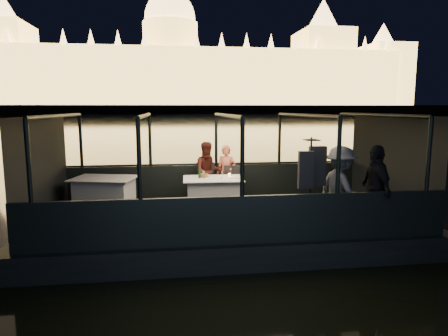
{
  "coord_description": "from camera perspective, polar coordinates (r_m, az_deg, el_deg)",
  "views": [
    {
      "loc": [
        -1.28,
        -8.92,
        2.97
      ],
      "look_at": [
        0.0,
        0.4,
        1.55
      ],
      "focal_mm": 32.0,
      "sensor_mm": 36.0,
      "label": 1
    }
  ],
  "objects": [
    {
      "name": "boat_deck",
      "position": [
        9.35,
        0.33,
        -6.86
      ],
      "size": [
        8.0,
        4.0,
        0.04
      ],
      "primitive_type": "cube",
      "color": "black",
      "rests_on": "boat_hull"
    },
    {
      "name": "chair_port_right",
      "position": [
        10.37,
        1.43,
        -2.65
      ],
      "size": [
        0.46,
        0.46,
        0.96
      ],
      "primitive_type": "cube",
      "rotation": [
        0.0,
        0.0,
        0.03
      ],
      "color": "black",
      "rests_on": "boat_deck"
    },
    {
      "name": "wine_bottle",
      "position": [
        9.77,
        -3.52,
        -0.59
      ],
      "size": [
        0.07,
        0.07,
        0.28
      ],
      "primitive_type": "cylinder",
      "rotation": [
        0.0,
        0.0,
        0.28
      ],
      "color": "#163A15",
      "rests_on": "dining_table_central"
    },
    {
      "name": "end_wall_aft",
      "position": [
        10.45,
        22.62,
        0.66
      ],
      "size": [
        0.02,
        4.0,
        2.3
      ],
      "primitive_type": null,
      "color": "black",
      "rests_on": "boat_deck"
    },
    {
      "name": "passenger_stripe",
      "position": [
        8.36,
        16.23,
        -2.93
      ],
      "size": [
        0.91,
        1.25,
        1.73
      ],
      "primitive_type": "imported",
      "rotation": [
        0.0,
        0.0,
        1.84
      ],
      "color": "silver",
      "rests_on": "boat_deck"
    },
    {
      "name": "embankment",
      "position": [
        218.93,
        -7.53,
        8.01
      ],
      "size": [
        400.0,
        140.0,
        6.0
      ],
      "primitive_type": "cube",
      "color": "#423D33",
      "rests_on": "ground"
    },
    {
      "name": "cabin_glass_port",
      "position": [
        11.03,
        -1.13,
        4.06
      ],
      "size": [
        8.0,
        0.02,
        1.4
      ],
      "primitive_type": null,
      "color": "#99B2B2",
      "rests_on": "gunwale_port"
    },
    {
      "name": "chair_port_left",
      "position": [
        10.63,
        -2.56,
        -2.38
      ],
      "size": [
        0.53,
        0.53,
        1.01
      ],
      "primitive_type": "cube",
      "rotation": [
        0.0,
        0.0,
        -0.14
      ],
      "color": "black",
      "rests_on": "boat_deck"
    },
    {
      "name": "boat_hull",
      "position": [
        9.49,
        0.33,
        -9.66
      ],
      "size": [
        8.6,
        4.4,
        1.0
      ],
      "primitive_type": "cube",
      "color": "black",
      "rests_on": "river_water"
    },
    {
      "name": "wine_glass_red",
      "position": [
        10.17,
        0.97,
        -0.52
      ],
      "size": [
        0.07,
        0.07,
        0.17
      ],
      "primitive_type": null,
      "rotation": [
        0.0,
        0.0,
        -0.38
      ],
      "color": "white",
      "rests_on": "dining_table_central"
    },
    {
      "name": "person_man_maroon",
      "position": [
        10.62,
        -2.29,
        -0.74
      ],
      "size": [
        0.82,
        0.68,
        1.58
      ],
      "primitive_type": "imported",
      "rotation": [
        0.0,
        0.0,
        0.12
      ],
      "color": "#3E1611",
      "rests_on": "boat_deck"
    },
    {
      "name": "person_woman_coral",
      "position": [
        10.74,
        0.32,
        -0.63
      ],
      "size": [
        0.63,
        0.53,
        1.48
      ],
      "primitive_type": "imported",
      "rotation": [
        0.0,
        0.0,
        -0.4
      ],
      "color": "#EA7655",
      "rests_on": "boat_deck"
    },
    {
      "name": "cabin_roof_glass",
      "position": [
        9.01,
        0.35,
        7.5
      ],
      "size": [
        8.0,
        4.0,
        0.02
      ],
      "primitive_type": null,
      "color": "#99B2B2",
      "rests_on": "boat_deck"
    },
    {
      "name": "gunwale_port",
      "position": [
        11.18,
        -1.11,
        -1.83
      ],
      "size": [
        8.0,
        0.08,
        0.9
      ],
      "primitive_type": "cube",
      "color": "black",
      "rests_on": "boat_deck"
    },
    {
      "name": "passenger_dark",
      "position": [
        8.45,
        20.77,
        -3.04
      ],
      "size": [
        0.46,
        1.05,
        1.77
      ],
      "primitive_type": "imported",
      "rotation": [
        0.0,
        0.0,
        4.69
      ],
      "color": "black",
      "rests_on": "boat_deck"
    },
    {
      "name": "parliament_building",
      "position": [
        185.76,
        -7.64,
        16.58
      ],
      "size": [
        220.0,
        32.0,
        60.0
      ],
      "primitive_type": null,
      "color": "#F2D18C",
      "rests_on": "embankment"
    },
    {
      "name": "wine_glass_empty",
      "position": [
        9.75,
        -0.3,
        -0.92
      ],
      "size": [
        0.07,
        0.07,
        0.18
      ],
      "primitive_type": null,
      "rotation": [
        0.0,
        0.0,
        -0.13
      ],
      "color": "silver",
      "rests_on": "dining_table_central"
    },
    {
      "name": "dining_table_aft",
      "position": [
        10.22,
        -16.66,
        -3.55
      ],
      "size": [
        1.7,
        1.4,
        0.79
      ],
      "primitive_type": "cube",
      "rotation": [
        0.0,
        0.0,
        -0.24
      ],
      "color": "white",
      "rests_on": "boat_deck"
    },
    {
      "name": "wine_glass_white",
      "position": [
        9.67,
        -2.92,
        -1.01
      ],
      "size": [
        0.08,
        0.08,
        0.2
      ],
      "primitive_type": null,
      "rotation": [
        0.0,
        0.0,
        0.22
      ],
      "color": "white",
      "rests_on": "dining_table_central"
    },
    {
      "name": "river_water",
      "position": [
        88.98,
        -7.01,
        6.62
      ],
      "size": [
        500.0,
        500.0,
        0.0
      ],
      "primitive_type": "plane",
      "color": "black",
      "rests_on": "ground"
    },
    {
      "name": "gunwale_starboard",
      "position": [
        7.32,
        2.57,
        -7.45
      ],
      "size": [
        8.0,
        0.08,
        0.9
      ],
      "primitive_type": "cube",
      "color": "black",
      "rests_on": "boat_deck"
    },
    {
      "name": "cabin_glass_starboard",
      "position": [
        7.09,
        2.63,
        1.52
      ],
      "size": [
        8.0,
        0.02,
        1.4
      ],
      "primitive_type": null,
      "color": "#99B2B2",
      "rests_on": "gunwale_starboard"
    },
    {
      "name": "plate_far",
      "position": [
        10.14,
        -2.62,
        -1.06
      ],
      "size": [
        0.33,
        0.33,
        0.02
      ],
      "primitive_type": "cylinder",
      "rotation": [
        0.0,
        0.0,
        0.28
      ],
      "color": "silver",
      "rests_on": "dining_table_central"
    },
    {
      "name": "amber_candle",
      "position": [
        9.98,
        0.76,
        -1.02
      ],
      "size": [
        0.07,
        0.07,
        0.08
      ],
      "primitive_type": "cylinder",
      "rotation": [
        0.0,
        0.0,
        -0.17
      ],
      "color": "orange",
      "rests_on": "dining_table_central"
    },
    {
      "name": "coat_stand",
      "position": [
        8.15,
        12.17,
        -2.73
      ],
      "size": [
        0.65,
        0.6,
        1.9
      ],
      "primitive_type": null,
      "rotation": [
        0.0,
        0.0,
        -0.42
      ],
      "color": "black",
      "rests_on": "boat_deck"
    },
    {
      "name": "bread_basket",
      "position": [
        9.94,
        -2.91,
        -1.06
      ],
      "size": [
        0.24,
        0.24,
        0.09
      ],
      "primitive_type": "cylinder",
      "rotation": [
        0.0,
        0.0,
        -0.14
      ],
      "color": "olive",
      "rests_on": "dining_table_central"
    },
    {
      "name": "plate_near",
      "position": [
        9.8,
        1.6,
        -1.39
      ],
      "size": [
        0.32,
        0.32,
        0.02
      ],
      "primitive_type": "cylinder",
      "rotation": [
        0.0,
        0.0,
        -0.31
      ],
      "color": "silver",
      "rests_on": "dining_table_central"
    },
    {
      "name": "canopy_ribs",
      "position": [
        9.11,
        0.34,
        0.25
      ],
      "size": [
        8.0,
        4.0,
        2.3
      ],
      "primitive_type": null,
      "color": "black",
      "rests_on": "boat_deck"
    },
    {
      "name": "dining_table_central",
      "position": [
        9.85,
        -1.58,
        -3.64
      ],
      "size": [
        1.49,
        1.1,
        0.77
      ],
      "primitive_type": "cube",
      "rotation": [
        0.0,
        0.0,
        -0.04
      ],
      "color": "white",
      "rests_on": "boat_deck"
    },
    {
      "name": "end_wall_fore",
      "position": [
        9.42,
        -24.52,
        -0.25
      ],
      "size": [
        0.02,
        4.0,
        2.3
      ],
      "primitive_type": null,
      "color": "black",
      "rests_on": "boat_deck"
    }
  ]
}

